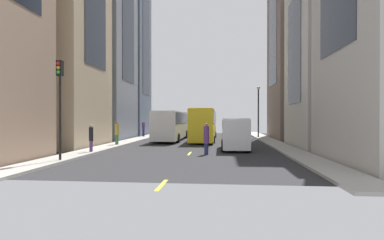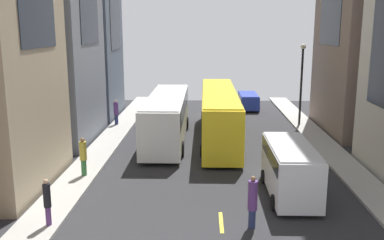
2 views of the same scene
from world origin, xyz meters
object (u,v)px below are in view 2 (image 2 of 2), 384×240
city_bus_white (167,114)px  pedestrian_waiting_curb (116,112)px  pedestrian_crossing_mid (253,201)px  pedestrian_walking_far (83,155)px  streetcar_yellow (219,110)px  car_blue_0 (248,100)px  delivery_van_white (290,166)px  pedestrian_crossing_near (47,201)px

city_bus_white → pedestrian_waiting_curb: 6.67m
pedestrian_crossing_mid → pedestrian_walking_far: 10.37m
pedestrian_walking_far → pedestrian_crossing_mid: bearing=159.6°
city_bus_white → streetcar_yellow: streetcar_yellow is taller
city_bus_white → car_blue_0: city_bus_white is taller
city_bus_white → delivery_van_white: (6.90, -10.23, -0.50)m
city_bus_white → pedestrian_waiting_curb: bearing=134.7°
streetcar_yellow → pedestrian_crossing_near: bearing=-116.6°
streetcar_yellow → pedestrian_walking_far: (-7.68, -8.82, -0.84)m
streetcar_yellow → pedestrian_walking_far: bearing=-131.1°
pedestrian_crossing_near → pedestrian_walking_far: pedestrian_walking_far is taller
pedestrian_crossing_near → pedestrian_walking_far: 6.10m
delivery_van_white → car_blue_0: (0.23, 23.04, -0.60)m
delivery_van_white → pedestrian_crossing_mid: 4.18m
delivery_van_white → city_bus_white: bearing=124.0°
pedestrian_waiting_curb → car_blue_0: bearing=62.2°
pedestrian_waiting_curb → pedestrian_crossing_near: (0.96, -18.78, -0.03)m
car_blue_0 → pedestrian_crossing_near: 28.98m
streetcar_yellow → car_blue_0: bearing=74.4°
pedestrian_crossing_near → pedestrian_walking_far: size_ratio=0.93×
pedestrian_crossing_near → pedestrian_waiting_curb: bearing=-175.9°
delivery_van_white → pedestrian_waiting_curb: 18.88m
pedestrian_crossing_mid → pedestrian_walking_far: bearing=-176.5°
city_bus_white → pedestrian_crossing_mid: bearing=-71.2°
pedestrian_waiting_curb → pedestrian_walking_far: 12.70m
pedestrian_crossing_mid → pedestrian_crossing_near: bearing=-140.5°
car_blue_0 → pedestrian_waiting_curb: size_ratio=2.14×
delivery_van_white → car_blue_0: bearing=89.4°
pedestrian_walking_far → car_blue_0: bearing=-104.3°
city_bus_white → pedestrian_walking_far: size_ratio=5.72×
car_blue_0 → pedestrian_crossing_near: pedestrian_crossing_near is taller
city_bus_white → pedestrian_crossing_near: (-3.69, -14.07, -0.80)m
car_blue_0 → pedestrian_walking_far: bearing=-118.0°
delivery_van_white → pedestrian_walking_far: size_ratio=2.60×
streetcar_yellow → pedestrian_walking_far: size_ratio=6.99×
car_blue_0 → pedestrian_crossing_mid: size_ratio=1.97×
pedestrian_walking_far → pedestrian_waiting_curb: bearing=-73.0°
car_blue_0 → pedestrian_crossing_near: bearing=-111.9°
city_bus_white → pedestrian_crossing_mid: size_ratio=5.45×
car_blue_0 → pedestrian_waiting_curb: (-11.78, -8.10, 0.32)m
city_bus_white → pedestrian_crossing_near: city_bus_white is taller
car_blue_0 → pedestrian_walking_far: size_ratio=2.07×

